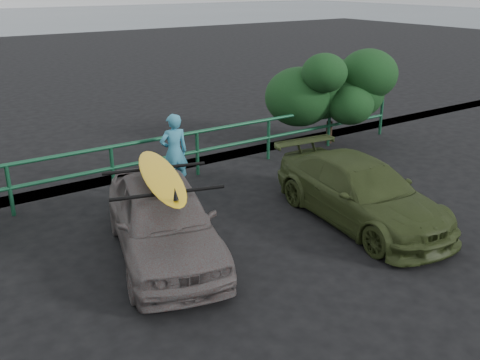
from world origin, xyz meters
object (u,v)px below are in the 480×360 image
object	(u,v)px
olive_vehicle	(361,192)
man	(174,152)
guardrail	(157,161)
sedan	(163,219)
surfboard	(161,176)

from	to	relation	value
olive_vehicle	man	world-z (taller)	man
guardrail	olive_vehicle	xyz separation A→B (m)	(2.23, -3.80, 0.05)
guardrail	sedan	distance (m)	3.27
sedan	surfboard	xyz separation A→B (m)	(0.00, 0.00, 0.73)
olive_vehicle	man	size ratio (longest dim) A/B	2.39
surfboard	olive_vehicle	bearing A→B (deg)	2.58
sedan	man	distance (m)	2.89
sedan	man	world-z (taller)	man
guardrail	surfboard	world-z (taller)	surfboard
guardrail	olive_vehicle	bearing A→B (deg)	-59.65
sedan	olive_vehicle	world-z (taller)	sedan
sedan	guardrail	bearing A→B (deg)	81.48
guardrail	surfboard	xyz separation A→B (m)	(-1.33, -2.99, 0.84)
olive_vehicle	surfboard	bearing A→B (deg)	173.19
sedan	olive_vehicle	size ratio (longest dim) A/B	0.96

